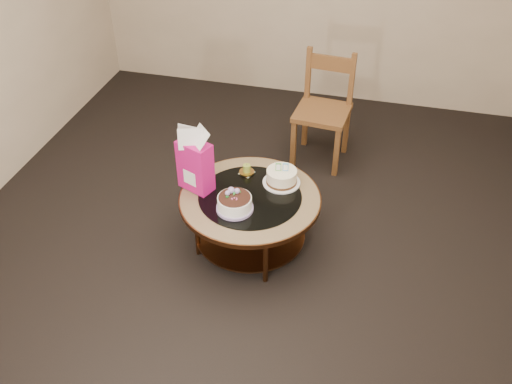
% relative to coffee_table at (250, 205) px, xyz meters
% --- Properties ---
extents(ground, '(5.00, 5.00, 0.00)m').
position_rel_coffee_table_xyz_m(ground, '(-0.00, 0.00, -0.38)').
color(ground, black).
rests_on(ground, ground).
extents(room_walls, '(4.52, 5.02, 2.61)m').
position_rel_coffee_table_xyz_m(room_walls, '(-0.00, 0.00, 1.16)').
color(room_walls, beige).
rests_on(room_walls, ground).
extents(coffee_table, '(1.02, 1.02, 0.46)m').
position_rel_coffee_table_xyz_m(coffee_table, '(0.00, 0.00, 0.00)').
color(coffee_table, brown).
rests_on(coffee_table, ground).
extents(decorated_cake, '(0.26, 0.26, 0.15)m').
position_rel_coffee_table_xyz_m(decorated_cake, '(-0.06, -0.17, 0.13)').
color(decorated_cake, '#A086BE').
rests_on(decorated_cake, coffee_table).
extents(cream_cake, '(0.28, 0.28, 0.18)m').
position_rel_coffee_table_xyz_m(cream_cake, '(0.18, 0.21, 0.13)').
color(cream_cake, white).
rests_on(cream_cake, coffee_table).
extents(gift_bag, '(0.28, 0.24, 0.49)m').
position_rel_coffee_table_xyz_m(gift_bag, '(-0.40, 0.00, 0.32)').
color(gift_bag, '#C5126A').
rests_on(gift_bag, coffee_table).
extents(pillar_candle, '(0.12, 0.12, 0.08)m').
position_rel_coffee_table_xyz_m(pillar_candle, '(-0.09, 0.26, 0.11)').
color(pillar_candle, tan).
rests_on(pillar_candle, coffee_table).
extents(dining_chair, '(0.49, 0.49, 0.98)m').
position_rel_coffee_table_xyz_m(dining_chair, '(0.32, 1.30, 0.12)').
color(dining_chair, brown).
rests_on(dining_chair, ground).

